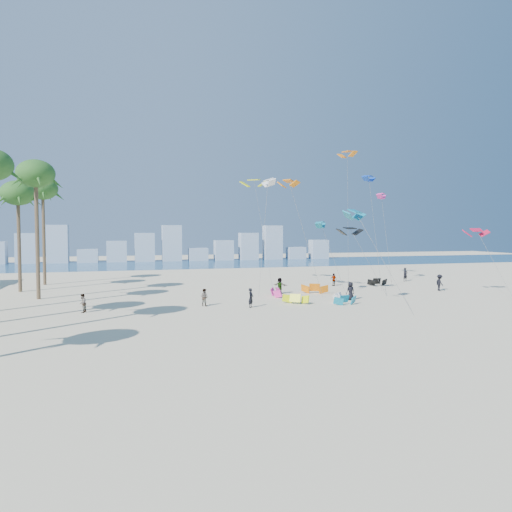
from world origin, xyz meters
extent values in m
plane|color=beige|center=(0.00, 0.00, 0.00)|extent=(220.00, 220.00, 0.00)
plane|color=navy|center=(0.00, 72.00, 0.01)|extent=(220.00, 220.00, 0.00)
imported|color=black|center=(1.29, 11.74, 0.89)|extent=(0.74, 0.78, 1.79)
imported|color=gray|center=(-2.68, 13.82, 0.81)|extent=(1.00, 0.99, 1.63)
imported|color=black|center=(12.28, 13.49, 0.93)|extent=(0.97, 0.69, 1.86)
imported|color=gray|center=(16.09, 25.51, 0.81)|extent=(0.81, 1.02, 1.61)
imported|color=black|center=(25.85, 17.40, 0.97)|extent=(0.86, 1.32, 1.93)
imported|color=gray|center=(6.93, 20.04, 0.90)|extent=(1.51, 1.60, 1.80)
imported|color=black|center=(28.11, 27.76, 0.95)|extent=(0.75, 0.55, 1.90)
imported|color=gray|center=(-13.36, 13.12, 0.81)|extent=(0.85, 0.95, 1.63)
cylinder|color=#595959|center=(11.72, 16.34, 3.99)|extent=(2.02, 2.62, 8.00)
cylinder|color=#595959|center=(8.98, 17.53, 6.24)|extent=(2.71, 3.34, 12.49)
cylinder|color=#595959|center=(16.14, 16.89, 3.67)|extent=(2.67, 3.65, 7.36)
cylinder|color=#595959|center=(4.82, 19.41, 6.35)|extent=(1.73, 2.15, 12.71)
cylinder|color=#595959|center=(20.01, 22.19, 7.04)|extent=(1.33, 5.70, 14.08)
cylinder|color=#595959|center=(27.41, 10.63, 3.57)|extent=(0.34, 5.96, 7.16)
cylinder|color=#595959|center=(7.00, 26.80, 6.81)|extent=(0.93, 5.29, 13.63)
cylinder|color=#595959|center=(23.05, 24.52, 5.95)|extent=(0.28, 2.53, 11.91)
cylinder|color=#595959|center=(11.86, 6.65, 4.41)|extent=(2.80, 5.27, 8.84)
cylinder|color=#595959|center=(19.81, 29.06, 9.00)|extent=(0.81, 2.30, 18.00)
cylinder|color=brown|center=(-18.35, 23.00, 6.43)|extent=(0.40, 0.40, 12.87)
ellipsoid|color=#27581F|center=(-18.35, 23.00, 12.87)|extent=(3.80, 3.80, 2.85)
cylinder|color=brown|center=(-21.36, 30.00, 5.69)|extent=(0.40, 0.40, 11.37)
ellipsoid|color=#27581F|center=(-21.36, 30.00, 11.37)|extent=(3.80, 3.80, 2.85)
cylinder|color=brown|center=(-19.73, 37.00, 6.25)|extent=(0.40, 0.40, 12.50)
ellipsoid|color=#27581F|center=(-19.73, 37.00, 12.50)|extent=(3.80, 3.80, 2.85)
cube|color=#9EADBF|center=(-29.60, 82.00, 3.30)|extent=(4.40, 3.00, 6.60)
cube|color=#9EADBF|center=(-23.40, 82.00, 4.20)|extent=(4.40, 3.00, 8.40)
cube|color=#9EADBF|center=(-17.20, 82.00, 1.50)|extent=(4.40, 3.00, 3.00)
cube|color=#9EADBF|center=(-11.00, 82.00, 2.40)|extent=(4.40, 3.00, 4.80)
cube|color=#9EADBF|center=(-4.80, 82.00, 3.30)|extent=(4.40, 3.00, 6.60)
cube|color=#9EADBF|center=(1.40, 82.00, 4.20)|extent=(4.40, 3.00, 8.40)
cube|color=#9EADBF|center=(7.60, 82.00, 1.50)|extent=(4.40, 3.00, 3.00)
cube|color=#9EADBF|center=(13.80, 82.00, 2.40)|extent=(4.40, 3.00, 4.80)
cube|color=#9EADBF|center=(20.00, 82.00, 3.30)|extent=(4.40, 3.00, 6.60)
cube|color=#9EADBF|center=(26.20, 82.00, 4.20)|extent=(4.40, 3.00, 8.40)
cube|color=#9EADBF|center=(32.40, 82.00, 1.50)|extent=(4.40, 3.00, 3.00)
cube|color=#9EADBF|center=(38.60, 82.00, 2.40)|extent=(4.40, 3.00, 4.80)
camera|label=1|loc=(-10.14, -29.84, 7.00)|focal=33.24mm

